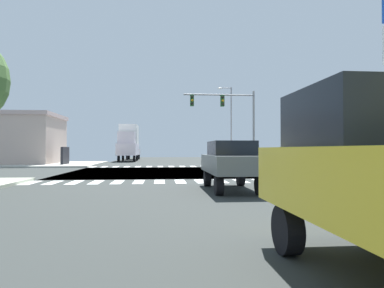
{
  "coord_description": "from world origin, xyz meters",
  "views": [
    {
      "loc": [
        -0.68,
        -23.91,
        1.57
      ],
      "look_at": [
        2.2,
        7.95,
        2.07
      ],
      "focal_mm": 32.0,
      "sensor_mm": 36.0,
      "label": 1
    }
  ],
  "objects_px": {
    "traffic_signal_mast": "(227,110)",
    "box_truck_trailing_1": "(128,142)",
    "sedan_crossing_1": "(231,161)",
    "street_lamp": "(229,118)",
    "suv_farside_1": "(133,150)"
  },
  "relations": [
    {
      "from": "traffic_signal_mast",
      "to": "box_truck_trailing_1",
      "type": "xyz_separation_m",
      "value": [
        -10.36,
        15.09,
        -2.57
      ]
    },
    {
      "from": "traffic_signal_mast",
      "to": "sedan_crossing_1",
      "type": "height_order",
      "value": "traffic_signal_mast"
    },
    {
      "from": "street_lamp",
      "to": "box_truck_trailing_1",
      "type": "bearing_deg",
      "value": 158.97
    },
    {
      "from": "traffic_signal_mast",
      "to": "sedan_crossing_1",
      "type": "relative_size",
      "value": 1.62
    },
    {
      "from": "traffic_signal_mast",
      "to": "suv_farside_1",
      "type": "relative_size",
      "value": 1.51
    },
    {
      "from": "traffic_signal_mast",
      "to": "sedan_crossing_1",
      "type": "bearing_deg",
      "value": -100.64
    },
    {
      "from": "box_truck_trailing_1",
      "to": "suv_farside_1",
      "type": "bearing_deg",
      "value": -90.0
    },
    {
      "from": "traffic_signal_mast",
      "to": "street_lamp",
      "type": "distance_m",
      "value": 10.49
    },
    {
      "from": "box_truck_trailing_1",
      "to": "street_lamp",
      "type": "bearing_deg",
      "value": 158.97
    },
    {
      "from": "suv_farside_1",
      "to": "sedan_crossing_1",
      "type": "height_order",
      "value": "suv_farside_1"
    },
    {
      "from": "suv_farside_1",
      "to": "sedan_crossing_1",
      "type": "bearing_deg",
      "value": 99.79
    },
    {
      "from": "traffic_signal_mast",
      "to": "suv_farside_1",
      "type": "bearing_deg",
      "value": 114.54
    },
    {
      "from": "suv_farside_1",
      "to": "sedan_crossing_1",
      "type": "xyz_separation_m",
      "value": [
        7.0,
        -40.56,
        -0.28
      ]
    },
    {
      "from": "street_lamp",
      "to": "box_truck_trailing_1",
      "type": "relative_size",
      "value": 1.27
    },
    {
      "from": "traffic_signal_mast",
      "to": "sedan_crossing_1",
      "type": "distance_m",
      "value": 18.62
    }
  ]
}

